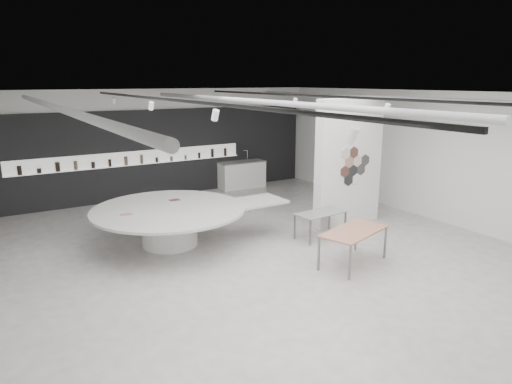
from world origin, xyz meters
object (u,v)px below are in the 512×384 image
kitchen_counter (242,175)px  partition_column (349,163)px  sample_table_stone (321,215)px  sample_table_wood (354,233)px  display_island (173,220)px

kitchen_counter → partition_column: bearing=-84.5°
partition_column → sample_table_stone: size_ratio=2.58×
sample_table_wood → sample_table_stone: (0.52, 1.81, -0.11)m
partition_column → sample_table_wood: (-1.97, -2.41, -1.05)m
sample_table_wood → sample_table_stone: 1.89m
partition_column → sample_table_wood: bearing=-129.2°
partition_column → sample_table_wood: partition_column is taller
display_island → sample_table_stone: display_island is taller
sample_table_stone → kitchen_counter: size_ratio=0.76×
sample_table_wood → kitchen_counter: (1.56, 7.94, -0.23)m
partition_column → sample_table_stone: 1.95m
partition_column → display_island: bearing=169.7°
sample_table_stone → kitchen_counter: kitchen_counter is taller
kitchen_counter → sample_table_stone: bearing=-98.4°
sample_table_wood → partition_column: bearing=50.8°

